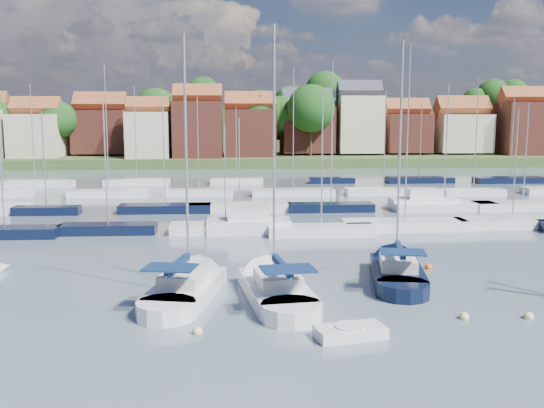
{
  "coord_description": "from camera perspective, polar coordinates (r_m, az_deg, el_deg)",
  "views": [
    {
      "loc": [
        -6.6,
        -30.14,
        9.8
      ],
      "look_at": [
        -3.74,
        14.0,
        3.35
      ],
      "focal_mm": 40.0,
      "sensor_mm": 36.0,
      "label": 1
    }
  ],
  "objects": [
    {
      "name": "buoy_f",
      "position": [
        32.59,
        22.98,
        -9.89
      ],
      "size": [
        0.49,
        0.49,
        0.49
      ],
      "primitive_type": "sphere",
      "color": "beige",
      "rests_on": "ground"
    },
    {
      "name": "tender",
      "position": [
        27.77,
        7.37,
        -11.87
      ],
      "size": [
        3.34,
        2.08,
        0.67
      ],
      "rotation": [
        0.0,
        0.0,
        0.22
      ],
      "color": "silver",
      "rests_on": "ground"
    },
    {
      "name": "buoy_e",
      "position": [
        40.66,
        14.51,
        -5.92
      ],
      "size": [
        0.5,
        0.5,
        0.5
      ],
      "primitive_type": "sphere",
      "color": "#D85914",
      "rests_on": "ground"
    },
    {
      "name": "sailboat_left",
      "position": [
        34.92,
        -7.46,
        -7.47
      ],
      "size": [
        5.19,
        11.64,
        15.33
      ],
      "rotation": [
        0.0,
        0.0,
        1.37
      ],
      "color": "silver",
      "rests_on": "ground"
    },
    {
      "name": "buoy_c",
      "position": [
        31.82,
        -1.22,
        -9.65
      ],
      "size": [
        0.54,
        0.54,
        0.54
      ],
      "primitive_type": "sphere",
      "color": "beige",
      "rests_on": "ground"
    },
    {
      "name": "ground",
      "position": [
        71.13,
        1.65,
        0.37
      ],
      "size": [
        260.0,
        260.0,
        0.0
      ],
      "primitive_type": "plane",
      "color": "#46535F",
      "rests_on": "ground"
    },
    {
      "name": "buoy_b",
      "position": [
        28.3,
        -7.04,
        -12.03
      ],
      "size": [
        0.48,
        0.48,
        0.48
      ],
      "primitive_type": "sphere",
      "color": "beige",
      "rests_on": "ground"
    },
    {
      "name": "sailboat_centre",
      "position": [
        34.46,
        -0.11,
        -7.61
      ],
      "size": [
        4.61,
        11.93,
        15.78
      ],
      "rotation": [
        0.0,
        0.0,
        1.71
      ],
      "color": "silver",
      "rests_on": "ground"
    },
    {
      "name": "buoy_d",
      "position": [
        31.45,
        17.62,
        -10.26
      ],
      "size": [
        0.48,
        0.48,
        0.48
      ],
      "primitive_type": "sphere",
      "color": "beige",
      "rests_on": "ground"
    },
    {
      "name": "marina_field",
      "position": [
        66.5,
        3.68,
        0.18
      ],
      "size": [
        79.62,
        41.41,
        15.93
      ],
      "color": "silver",
      "rests_on": "ground"
    },
    {
      "name": "far_shore_town",
      "position": [
        163.13,
        -0.6,
        6.47
      ],
      "size": [
        212.46,
        90.0,
        22.27
      ],
      "color": "#3F4D26",
      "rests_on": "ground"
    },
    {
      "name": "sailboat_navy",
      "position": [
        38.62,
        11.5,
        -6.03
      ],
      "size": [
        4.8,
        11.36,
        15.3
      ],
      "rotation": [
        0.0,
        0.0,
        1.39
      ],
      "color": "black",
      "rests_on": "ground"
    }
  ]
}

